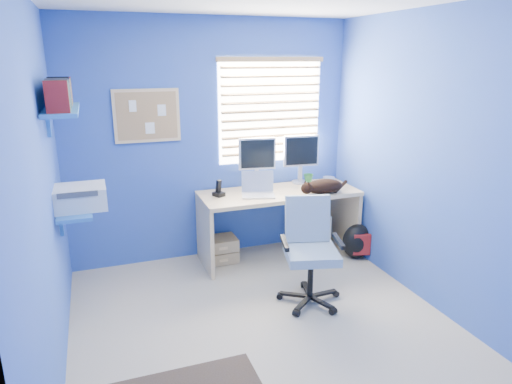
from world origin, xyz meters
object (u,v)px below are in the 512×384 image
object	(u,v)px
desk	(279,224)
office_chair	(310,264)
tower_pc	(312,231)
laptop	(258,185)
cat	(324,186)

from	to	relation	value
desk	office_chair	size ratio (longest dim) A/B	1.80
tower_pc	office_chair	world-z (taller)	office_chair
laptop	cat	distance (m)	0.69
office_chair	tower_pc	bearing A→B (deg)	62.41
tower_pc	office_chair	xyz separation A→B (m)	(-0.52, -0.99, 0.12)
desk	cat	size ratio (longest dim) A/B	4.00
laptop	office_chair	size ratio (longest dim) A/B	0.36
desk	tower_pc	world-z (taller)	desk
desk	office_chair	xyz separation A→B (m)	(-0.10, -0.96, -0.02)
laptop	desk	bearing A→B (deg)	31.92
desk	cat	bearing A→B (deg)	-27.66
desk	tower_pc	distance (m)	0.44
laptop	tower_pc	world-z (taller)	laptop
desk	office_chair	bearing A→B (deg)	-95.95
tower_pc	office_chair	distance (m)	1.12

